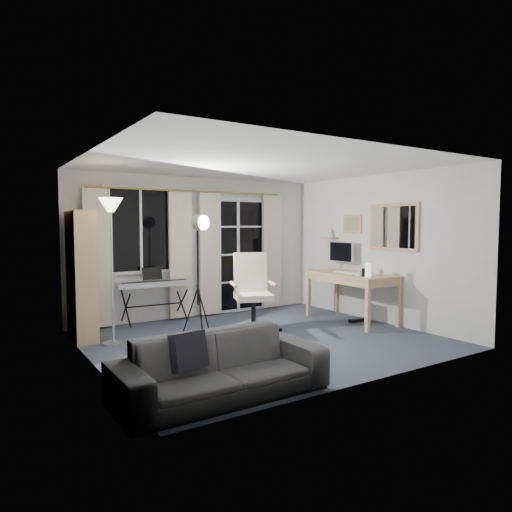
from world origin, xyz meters
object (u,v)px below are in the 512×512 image
(studio_light, at_px, (200,236))
(sofa, at_px, (221,356))
(desk, at_px, (351,279))
(monitor, at_px, (341,253))
(office_chair, at_px, (252,286))
(bookshelf, at_px, (79,279))
(mug, at_px, (379,271))
(torchiere_lamp, at_px, (111,227))
(keyboard_piano, at_px, (154,285))

(studio_light, xyz_separation_m, sofa, (-0.96, -2.42, -1.03))
(desk, xyz_separation_m, monitor, (0.20, 0.45, 0.40))
(office_chair, bearing_deg, sofa, -107.11)
(studio_light, distance_m, office_chair, 1.05)
(bookshelf, relative_size, sofa, 0.90)
(office_chair, distance_m, mug, 2.03)
(studio_light, xyz_separation_m, monitor, (2.60, -0.21, -0.32))
(desk, height_order, monitor, monitor)
(bookshelf, bearing_deg, torchiere_lamp, -57.32)
(monitor, bearing_deg, keyboard_piano, 162.07)
(keyboard_piano, bearing_deg, mug, -31.38)
(desk, bearing_deg, monitor, 67.58)
(torchiere_lamp, height_order, keyboard_piano, torchiere_lamp)
(bookshelf, height_order, office_chair, bookshelf)
(desk, bearing_deg, sofa, -151.34)
(office_chair, bearing_deg, keyboard_piano, 150.74)
(keyboard_piano, bearing_deg, sofa, -96.76)
(bookshelf, distance_m, office_chair, 2.41)
(office_chair, xyz_separation_m, monitor, (1.98, 0.22, 0.41))
(bookshelf, distance_m, mug, 4.43)
(monitor, xyz_separation_m, sofa, (-3.57, -2.21, -0.71))
(bookshelf, height_order, studio_light, bookshelf)
(torchiere_lamp, height_order, office_chair, torchiere_lamp)
(torchiere_lamp, distance_m, desk, 3.84)
(torchiere_lamp, relative_size, office_chair, 1.64)
(desk, xyz_separation_m, mug, (0.10, -0.50, 0.16))
(torchiere_lamp, xyz_separation_m, sofa, (0.32, -2.40, -1.17))
(office_chair, bearing_deg, monitor, 27.87)
(torchiere_lamp, bearing_deg, keyboard_piano, 43.86)
(office_chair, relative_size, mug, 9.01)
(mug, relative_size, sofa, 0.07)
(keyboard_piano, height_order, mug, mug)
(keyboard_piano, relative_size, studio_light, 0.67)
(sofa, bearing_deg, studio_light, 67.93)
(bookshelf, xyz_separation_m, mug, (4.10, -1.67, 0.02))
(studio_light, xyz_separation_m, office_chair, (0.62, -0.43, -0.73))
(office_chair, distance_m, monitor, 2.03)
(bookshelf, distance_m, keyboard_piano, 1.25)
(torchiere_lamp, bearing_deg, desk, -9.94)
(torchiere_lamp, distance_m, monitor, 3.92)
(torchiere_lamp, distance_m, mug, 4.02)
(studio_light, bearing_deg, torchiere_lamp, 158.35)
(keyboard_piano, relative_size, mug, 9.04)
(keyboard_piano, bearing_deg, bookshelf, -161.92)
(mug, bearing_deg, monitor, 84.22)
(monitor, bearing_deg, torchiere_lamp, 178.25)
(keyboard_piano, relative_size, sofa, 0.60)
(mug, height_order, sofa, mug)
(bookshelf, height_order, torchiere_lamp, torchiere_lamp)
(torchiere_lamp, bearing_deg, studio_light, 0.59)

